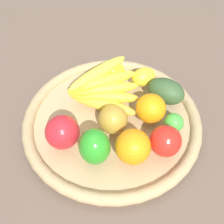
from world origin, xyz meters
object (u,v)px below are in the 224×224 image
object	(u,v)px
orange_1	(151,108)
lime_0	(174,123)
bell_pepper	(95,147)
lemon_0	(143,77)
orange_0	(133,147)
avocado	(166,91)
lemon_1	(114,71)
banana_bunch	(102,89)
apple_2	(112,120)
apple_0	(166,141)
apple_1	(62,132)

from	to	relation	value
orange_1	lime_0	xyz separation A→B (m)	(0.04, 0.05, -0.01)
bell_pepper	lemon_0	xyz separation A→B (m)	(-0.22, 0.14, -0.02)
orange_0	lime_0	distance (m)	0.13
avocado	lemon_1	xyz separation A→B (m)	(-0.09, -0.13, -0.01)
orange_1	avocado	bearing A→B (deg)	139.90
banana_bunch	lemon_0	world-z (taller)	banana_bunch
orange_0	lemon_1	size ratio (longest dim) A/B	1.26
avocado	lemon_0	size ratio (longest dim) A/B	1.42
avocado	lemon_0	bearing A→B (deg)	-142.83
apple_2	banana_bunch	bearing A→B (deg)	-169.20
apple_0	bell_pepper	xyz separation A→B (m)	(0.01, -0.16, 0.01)
orange_0	avocado	size ratio (longest dim) A/B	0.83
lemon_1	lime_0	xyz separation A→B (m)	(0.19, 0.13, -0.00)
banana_bunch	bell_pepper	distance (m)	0.17
orange_1	apple_0	distance (m)	0.10
orange_0	avocado	world-z (taller)	orange_0
lemon_1	apple_0	distance (m)	0.26
orange_0	lemon_1	world-z (taller)	orange_0
orange_0	lemon_0	world-z (taller)	orange_0
orange_0	lime_0	world-z (taller)	orange_0
orange_1	bell_pepper	bearing A→B (deg)	-53.32
apple_0	lemon_0	distance (m)	0.22
apple_2	apple_0	distance (m)	0.13
orange_1	lemon_0	world-z (taller)	orange_1
banana_bunch	lemon_0	size ratio (longest dim) A/B	2.70
avocado	apple_1	xyz separation A→B (m)	(0.11, -0.26, 0.01)
lemon_1	apple_1	distance (m)	0.24
avocado	lime_0	bearing A→B (deg)	1.33
apple_1	bell_pepper	size ratio (longest dim) A/B	0.92
lemon_0	orange_1	bearing A→B (deg)	-0.02
banana_bunch	avocado	bearing A→B (deg)	86.79
banana_bunch	lemon_1	world-z (taller)	banana_bunch
avocado	apple_0	size ratio (longest dim) A/B	1.34
apple_0	lime_0	size ratio (longest dim) A/B	1.55
bell_pepper	lemon_0	bearing A→B (deg)	139.21
lemon_1	apple_2	bearing A→B (deg)	-5.84
bell_pepper	apple_0	bearing A→B (deg)	83.78
apple_0	lime_0	xyz separation A→B (m)	(-0.06, 0.03, -0.01)
orange_1	orange_0	xyz separation A→B (m)	(0.11, -0.06, 0.00)
orange_1	lemon_0	bearing A→B (deg)	179.98
apple_2	banana_bunch	size ratio (longest dim) A/B	0.38
apple_0	bell_pepper	size ratio (longest dim) A/B	0.83
lemon_1	lime_0	distance (m)	0.23
orange_0	lemon_0	size ratio (longest dim) A/B	1.18
orange_0	lemon_1	bearing A→B (deg)	-175.08
avocado	apple_0	xyz separation A→B (m)	(0.15, -0.03, 0.00)
apple_2	apple_1	xyz separation A→B (m)	(0.03, -0.11, 0.00)
apple_0	apple_2	bearing A→B (deg)	-121.51
banana_bunch	apple_1	size ratio (longest dim) A/B	2.31
apple_1	apple_2	bearing A→B (deg)	105.52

